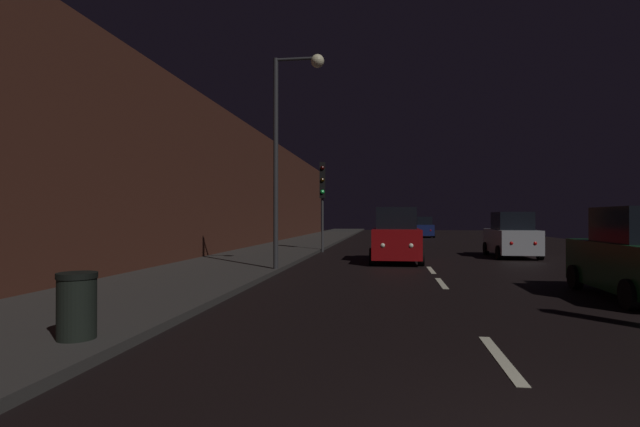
{
  "coord_description": "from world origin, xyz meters",
  "views": [
    {
      "loc": [
        -1.45,
        -3.58,
        1.86
      ],
      "look_at": [
        -3.82,
        12.81,
        1.99
      ],
      "focal_mm": 26.86,
      "sensor_mm": 36.0,
      "label": 1
    }
  ],
  "objects_px": {
    "car_parked_right_near": "(640,257)",
    "car_distant_taillights": "(424,228)",
    "car_parked_right_far": "(511,237)",
    "trash_bin_curbside": "(77,305)",
    "traffic_light_far_left": "(322,187)",
    "streetlamp_overhead": "(289,129)",
    "car_approaching_headlights": "(396,237)"
  },
  "relations": [
    {
      "from": "streetlamp_overhead",
      "to": "trash_bin_curbside",
      "type": "distance_m",
      "value": 10.24
    },
    {
      "from": "car_approaching_headlights",
      "to": "car_parked_right_near",
      "type": "height_order",
      "value": "car_approaching_headlights"
    },
    {
      "from": "car_parked_right_near",
      "to": "car_distant_taillights",
      "type": "height_order",
      "value": "car_parked_right_near"
    },
    {
      "from": "trash_bin_curbside",
      "to": "streetlamp_overhead",
      "type": "bearing_deg",
      "value": 83.36
    },
    {
      "from": "streetlamp_overhead",
      "to": "car_parked_right_near",
      "type": "height_order",
      "value": "streetlamp_overhead"
    },
    {
      "from": "car_approaching_headlights",
      "to": "car_parked_right_near",
      "type": "relative_size",
      "value": 1.08
    },
    {
      "from": "traffic_light_far_left",
      "to": "streetlamp_overhead",
      "type": "relative_size",
      "value": 0.66
    },
    {
      "from": "car_parked_right_near",
      "to": "streetlamp_overhead",
      "type": "bearing_deg",
      "value": 67.34
    },
    {
      "from": "traffic_light_far_left",
      "to": "car_parked_right_far",
      "type": "bearing_deg",
      "value": 71.07
    },
    {
      "from": "traffic_light_far_left",
      "to": "streetlamp_overhead",
      "type": "height_order",
      "value": "streetlamp_overhead"
    },
    {
      "from": "traffic_light_far_left",
      "to": "car_parked_right_near",
      "type": "distance_m",
      "value": 16.45
    },
    {
      "from": "traffic_light_far_left",
      "to": "streetlamp_overhead",
      "type": "distance_m",
      "value": 9.83
    },
    {
      "from": "trash_bin_curbside",
      "to": "car_parked_right_far",
      "type": "distance_m",
      "value": 19.8
    },
    {
      "from": "car_parked_right_near",
      "to": "car_distant_taillights",
      "type": "bearing_deg",
      "value": 4.18
    },
    {
      "from": "car_distant_taillights",
      "to": "car_approaching_headlights",
      "type": "bearing_deg",
      "value": 173.37
    },
    {
      "from": "car_distant_taillights",
      "to": "car_parked_right_far",
      "type": "bearing_deg",
      "value": -173.63
    },
    {
      "from": "streetlamp_overhead",
      "to": "car_approaching_headlights",
      "type": "xyz_separation_m",
      "value": [
        3.54,
        4.67,
        -3.74
      ]
    },
    {
      "from": "trash_bin_curbside",
      "to": "car_parked_right_near",
      "type": "bearing_deg",
      "value": 29.27
    },
    {
      "from": "traffic_light_far_left",
      "to": "car_parked_right_near",
      "type": "height_order",
      "value": "traffic_light_far_left"
    },
    {
      "from": "traffic_light_far_left",
      "to": "car_distant_taillights",
      "type": "relative_size",
      "value": 1.27
    },
    {
      "from": "car_approaching_headlights",
      "to": "car_parked_right_far",
      "type": "distance_m",
      "value": 6.2
    },
    {
      "from": "traffic_light_far_left",
      "to": "car_approaching_headlights",
      "type": "distance_m",
      "value": 6.79
    },
    {
      "from": "trash_bin_curbside",
      "to": "car_parked_right_near",
      "type": "xyz_separation_m",
      "value": [
        9.97,
        5.59,
        0.34
      ]
    },
    {
      "from": "traffic_light_far_left",
      "to": "trash_bin_curbside",
      "type": "height_order",
      "value": "traffic_light_far_left"
    },
    {
      "from": "trash_bin_curbside",
      "to": "car_parked_right_near",
      "type": "distance_m",
      "value": 11.43
    },
    {
      "from": "car_parked_right_far",
      "to": "traffic_light_far_left",
      "type": "bearing_deg",
      "value": 78.05
    },
    {
      "from": "car_approaching_headlights",
      "to": "car_distant_taillights",
      "type": "relative_size",
      "value": 1.19
    },
    {
      "from": "car_approaching_headlights",
      "to": "car_parked_right_far",
      "type": "relative_size",
      "value": 1.08
    },
    {
      "from": "traffic_light_far_left",
      "to": "car_distant_taillights",
      "type": "bearing_deg",
      "value": 154.41
    },
    {
      "from": "traffic_light_far_left",
      "to": "trash_bin_curbside",
      "type": "xyz_separation_m",
      "value": [
        -0.83,
        -19.04,
        -2.85
      ]
    },
    {
      "from": "car_parked_right_far",
      "to": "car_parked_right_near",
      "type": "distance_m",
      "value": 11.52
    },
    {
      "from": "car_parked_right_far",
      "to": "car_parked_right_near",
      "type": "bearing_deg",
      "value": -180.0
    }
  ]
}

